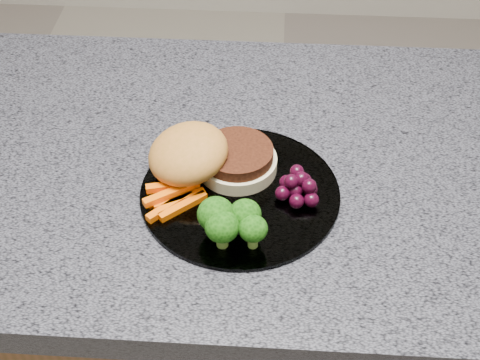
# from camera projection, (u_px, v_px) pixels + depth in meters

# --- Properties ---
(island_cabinet) EXTENTS (1.20, 0.60, 0.86)m
(island_cabinet) POSITION_uv_depth(u_px,v_px,m) (279.00, 348.00, 1.24)
(island_cabinet) COLOR brown
(island_cabinet) RESTS_ON ground
(countertop) EXTENTS (1.20, 0.60, 0.04)m
(countertop) POSITION_uv_depth(u_px,v_px,m) (292.00, 171.00, 0.93)
(countertop) COLOR #54555F
(countertop) RESTS_ON island_cabinet
(plate) EXTENTS (0.26, 0.26, 0.01)m
(plate) POSITION_uv_depth(u_px,v_px,m) (240.00, 193.00, 0.87)
(plate) COLOR white
(plate) RESTS_ON countertop
(burger) EXTENTS (0.20, 0.15, 0.06)m
(burger) POSITION_uv_depth(u_px,v_px,m) (206.00, 158.00, 0.88)
(burger) COLOR beige
(burger) RESTS_ON plate
(carrot_sticks) EXTENTS (0.08, 0.08, 0.02)m
(carrot_sticks) POSITION_uv_depth(u_px,v_px,m) (174.00, 197.00, 0.85)
(carrot_sticks) COLOR #F96004
(carrot_sticks) RESTS_ON plate
(broccoli) EXTENTS (0.09, 0.06, 0.05)m
(broccoli) POSITION_uv_depth(u_px,v_px,m) (230.00, 220.00, 0.79)
(broccoli) COLOR olive
(broccoli) RESTS_ON plate
(grape_bunch) EXTENTS (0.06, 0.06, 0.03)m
(grape_bunch) POSITION_uv_depth(u_px,v_px,m) (299.00, 187.00, 0.85)
(grape_bunch) COLOR black
(grape_bunch) RESTS_ON plate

